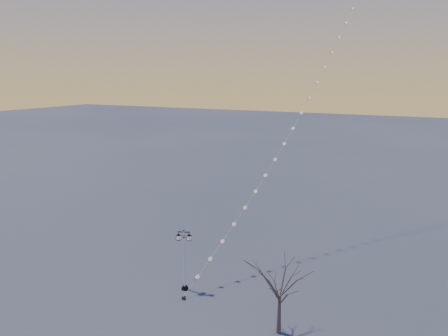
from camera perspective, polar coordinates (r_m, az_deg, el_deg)
The scene contains 4 objects.
ground at distance 29.76m, azimuth -8.37°, elevation -17.43°, with size 300.00×300.00×0.00m, color #474847.
street_lamp at distance 30.67m, azimuth -5.17°, elevation -11.39°, with size 1.05×0.65×4.36m.
bare_tree at distance 25.76m, azimuth 7.26°, elevation -14.84°, with size 2.58×2.58×4.28m.
kite_train at distance 41.19m, azimuth 12.17°, elevation 14.72°, with size 8.07×34.87×33.59m.
Camera 1 is at (15.26, -21.01, 14.54)m, focal length 35.25 mm.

